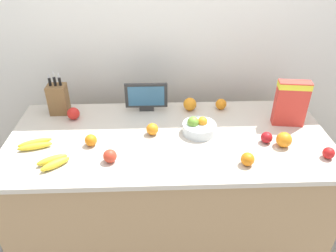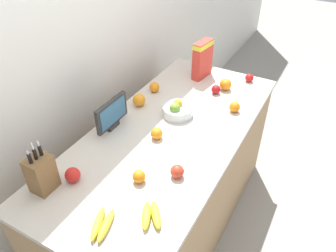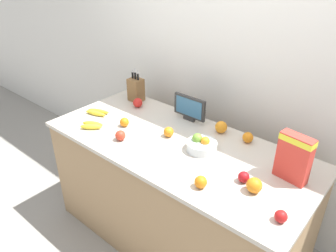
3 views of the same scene
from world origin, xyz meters
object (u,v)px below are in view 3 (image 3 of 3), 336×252
orange_near_bowl (201,182)px  apple_by_knife_block (281,216)px  banana_bunch_right (97,112)px  orange_mid_left (124,122)px  knife_block (136,90)px  apple_rightmost (120,135)px  orange_front_right (248,137)px  fruit_bowl (201,145)px  orange_back_center (221,127)px  small_monitor (190,108)px  orange_by_cereal (169,132)px  banana_bunch_left (92,125)px  apple_front (138,103)px  cereal_box (294,156)px  apple_leftmost (244,177)px  orange_front_left (254,185)px

orange_near_bowl → apple_by_knife_block: bearing=5.3°
banana_bunch_right → orange_mid_left: orange_mid_left is taller
knife_block → apple_rightmost: size_ratio=4.03×
orange_mid_left → orange_front_right: bearing=25.9°
fruit_bowl → orange_back_center: bearing=95.5°
small_monitor → orange_mid_left: size_ratio=4.05×
orange_by_cereal → fruit_bowl: bearing=1.3°
banana_bunch_left → apple_by_knife_block: bearing=0.3°
fruit_bowl → apple_rightmost: size_ratio=2.76×
banana_bunch_right → orange_near_bowl: (1.18, -0.21, 0.02)m
orange_front_right → orange_mid_left: bearing=-154.1°
apple_front → cereal_box: bearing=-4.6°
small_monitor → apple_front: (-0.48, -0.10, -0.07)m
apple_leftmost → apple_by_knife_block: 0.34m
fruit_bowl → small_monitor: bearing=138.0°
apple_front → orange_mid_left: apple_front is taller
apple_rightmost → cereal_box: bearing=17.8°
cereal_box → apple_rightmost: cereal_box is taller
cereal_box → banana_bunch_right: bearing=-164.7°
fruit_bowl → banana_bunch_right: 0.97m
fruit_bowl → banana_bunch_left: size_ratio=1.11×
orange_front_left → orange_by_cereal: 0.77m
apple_front → apple_leftmost: size_ratio=1.19×
orange_front_right → orange_by_cereal: bearing=-147.7°
knife_block → apple_leftmost: 1.36m
banana_bunch_left → apple_by_knife_block: size_ratio=2.82×
knife_block → orange_front_left: bearing=-17.9°
banana_bunch_left → orange_front_right: bearing=30.1°
apple_rightmost → orange_mid_left: 0.20m
banana_bunch_left → apple_leftmost: (1.20, 0.17, 0.01)m
fruit_bowl → knife_block: bearing=162.5°
apple_front → orange_front_left: (1.27, -0.36, 0.00)m
orange_by_cereal → orange_front_right: bearing=32.3°
banana_bunch_right → orange_by_cereal: 0.68m
banana_bunch_left → banana_bunch_right: 0.23m
orange_back_center → orange_by_cereal: orange_back_center is taller
knife_block → apple_by_knife_block: bearing=-19.6°
small_monitor → cereal_box: (0.90, -0.21, 0.05)m
cereal_box → orange_near_bowl: bearing=-123.5°
apple_leftmost → orange_near_bowl: bearing=-128.8°
fruit_bowl → banana_bunch_right: fruit_bowl is taller
fruit_bowl → orange_by_cereal: (-0.28, -0.01, -0.00)m
orange_near_bowl → orange_by_cereal: (-0.51, 0.32, 0.00)m
banana_bunch_left → apple_leftmost: 1.21m
cereal_box → orange_front_right: 0.46m
banana_bunch_right → orange_front_left: orange_front_left is taller
orange_by_cereal → apple_leftmost: bearing=-9.6°
orange_near_bowl → orange_mid_left: orange_near_bowl is taller
apple_front → orange_front_right: (0.99, 0.10, -0.00)m
apple_rightmost → orange_by_cereal: 0.35m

